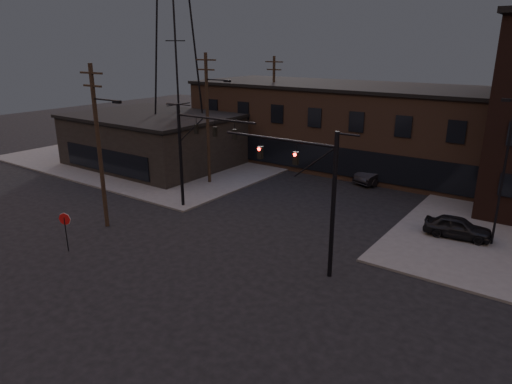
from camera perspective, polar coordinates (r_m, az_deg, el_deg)
ground at (r=25.84m, az=-8.76°, el=-10.18°), size 140.00×140.00×0.00m
sidewalk_nw at (r=55.28m, az=-9.34°, el=5.10°), size 30.00×30.00×0.15m
building_row at (r=47.65m, az=15.27°, el=7.49°), size 40.00×12.00×8.00m
building_left at (r=49.34m, az=-12.73°, el=6.25°), size 16.00×12.00×5.00m
traffic_signal_near at (r=24.34m, az=7.32°, el=0.69°), size 7.12×0.24×8.00m
traffic_signal_far at (r=34.01m, az=-7.94°, el=5.73°), size 7.12×0.24×8.00m
stop_sign at (r=29.85m, az=-22.77°, el=-3.60°), size 0.72×0.33×2.48m
utility_pole_near at (r=32.02m, az=-19.01°, el=5.74°), size 3.70×0.28×11.00m
utility_pole_mid at (r=40.64m, az=-6.01°, el=9.37°), size 3.70×0.28×11.50m
utility_pole_far at (r=50.78m, az=2.21°, el=10.74°), size 2.20×0.28×11.00m
transmission_tower at (r=48.32m, az=-10.05°, el=18.12°), size 7.00×7.00×25.00m
lot_light_a at (r=30.93m, az=28.75°, el=3.42°), size 1.50×0.28×9.14m
parked_car_lot_a at (r=32.35m, az=23.89°, el=-4.02°), size 4.27×2.09×1.40m
car_crossing at (r=43.35m, az=15.11°, el=2.24°), size 3.33×5.45×1.70m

